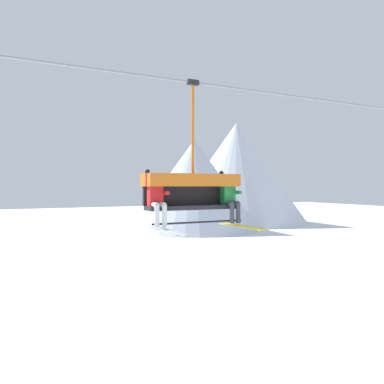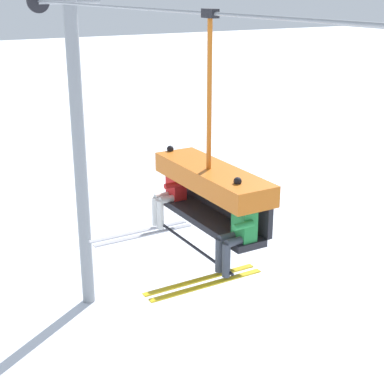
# 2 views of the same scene
# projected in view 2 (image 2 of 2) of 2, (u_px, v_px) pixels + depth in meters

# --- Properties ---
(lift_tower_near) EXTENTS (0.36, 1.88, 8.82)m
(lift_tower_near) POSITION_uv_depth(u_px,v_px,m) (79.00, 153.00, 16.05)
(lift_tower_near) COLOR gray
(lift_tower_near) RESTS_ON ground_plane
(lift_cable) EXTENTS (19.29, 0.05, 0.05)m
(lift_cable) POSITION_uv_depth(u_px,v_px,m) (238.00, 15.00, 7.32)
(lift_cable) COLOR gray
(chairlift_chair) EXTENTS (2.35, 0.74, 3.38)m
(chairlift_chair) POSITION_uv_depth(u_px,v_px,m) (213.00, 186.00, 8.69)
(chairlift_chair) COLOR #232328
(skier_red) EXTENTS (0.48, 1.70, 1.34)m
(skier_red) POSITION_uv_depth(u_px,v_px,m) (169.00, 188.00, 9.47)
(skier_red) COLOR red
(skier_green) EXTENTS (0.48, 1.70, 1.34)m
(skier_green) POSITION_uv_depth(u_px,v_px,m) (237.00, 228.00, 7.90)
(skier_green) COLOR #23843D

